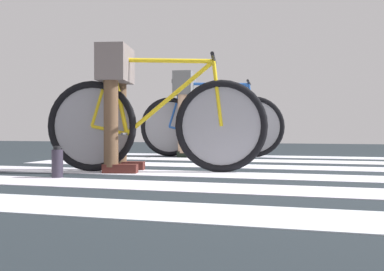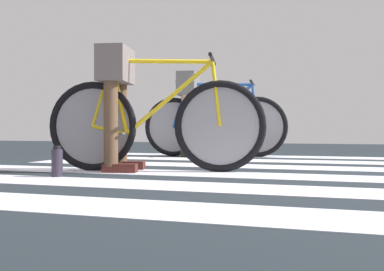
{
  "view_description": "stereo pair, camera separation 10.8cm",
  "coord_description": "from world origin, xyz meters",
  "px_view_note": "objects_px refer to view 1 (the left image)",
  "views": [
    {
      "loc": [
        0.2,
        -3.62,
        0.36
      ],
      "look_at": [
        -0.89,
        0.12,
        0.3
      ],
      "focal_mm": 43.75,
      "sensor_mm": 36.0,
      "label": 1
    },
    {
      "loc": [
        0.31,
        -3.62,
        0.36
      ],
      "look_at": [
        -0.89,
        0.12,
        0.3
      ],
      "focal_mm": 43.75,
      "sensor_mm": 36.0,
      "label": 2
    }
  ],
  "objects_px": {
    "cyclist_1_of_2": "(116,91)",
    "water_bottle": "(57,163)",
    "bicycle_2_of_2": "(211,125)",
    "bicycle_1_of_2": "(155,123)",
    "cyclist_2_of_2": "(185,102)"
  },
  "relations": [
    {
      "from": "cyclist_1_of_2",
      "to": "water_bottle",
      "type": "relative_size",
      "value": 4.48
    },
    {
      "from": "bicycle_2_of_2",
      "to": "bicycle_1_of_2",
      "type": "bearing_deg",
      "value": -94.91
    },
    {
      "from": "cyclist_2_of_2",
      "to": "bicycle_2_of_2",
      "type": "bearing_deg",
      "value": 0.0
    },
    {
      "from": "bicycle_1_of_2",
      "to": "bicycle_2_of_2",
      "type": "distance_m",
      "value": 2.01
    },
    {
      "from": "cyclist_2_of_2",
      "to": "bicycle_1_of_2",
      "type": "bearing_deg",
      "value": -86.04
    },
    {
      "from": "cyclist_1_of_2",
      "to": "cyclist_2_of_2",
      "type": "bearing_deg",
      "value": 80.2
    },
    {
      "from": "cyclist_1_of_2",
      "to": "bicycle_1_of_2",
      "type": "bearing_deg",
      "value": -0.0
    },
    {
      "from": "water_bottle",
      "to": "bicycle_2_of_2",
      "type": "bearing_deg",
      "value": 80.64
    },
    {
      "from": "bicycle_1_of_2",
      "to": "cyclist_1_of_2",
      "type": "height_order",
      "value": "cyclist_1_of_2"
    },
    {
      "from": "cyclist_1_of_2",
      "to": "water_bottle",
      "type": "distance_m",
      "value": 0.78
    },
    {
      "from": "bicycle_1_of_2",
      "to": "water_bottle",
      "type": "height_order",
      "value": "bicycle_1_of_2"
    },
    {
      "from": "bicycle_1_of_2",
      "to": "bicycle_2_of_2",
      "type": "bearing_deg",
      "value": 80.1
    },
    {
      "from": "bicycle_2_of_2",
      "to": "water_bottle",
      "type": "distance_m",
      "value": 2.66
    },
    {
      "from": "bicycle_1_of_2",
      "to": "cyclist_2_of_2",
      "type": "distance_m",
      "value": 2.02
    },
    {
      "from": "bicycle_1_of_2",
      "to": "bicycle_2_of_2",
      "type": "relative_size",
      "value": 0.99
    }
  ]
}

